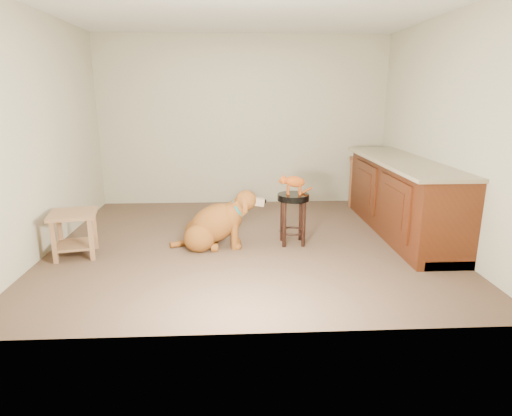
{
  "coord_description": "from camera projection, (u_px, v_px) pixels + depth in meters",
  "views": [
    {
      "loc": [
        -0.16,
        -4.82,
        1.72
      ],
      "look_at": [
        0.09,
        -0.08,
        0.45
      ],
      "focal_mm": 30.0,
      "sensor_mm": 36.0,
      "label": 1
    }
  ],
  "objects": [
    {
      "name": "cabinet_run",
      "position": [
        402.0,
        199.0,
        5.38
      ],
      "size": [
        0.7,
        2.56,
        0.94
      ],
      "color": "#4A1F0D",
      "rests_on": "ground"
    },
    {
      "name": "side_table",
      "position": [
        74.0,
        227.0,
        4.62
      ],
      "size": [
        0.56,
        0.56,
        0.49
      ],
      "rotation": [
        0.0,
        0.0,
        0.2
      ],
      "color": "#8F6342",
      "rests_on": "ground"
    },
    {
      "name": "room_shell",
      "position": [
        247.0,
        98.0,
        4.67
      ],
      "size": [
        4.54,
        4.04,
        2.62
      ],
      "color": "#B2AC8F",
      "rests_on": "ground"
    },
    {
      "name": "padded_stool",
      "position": [
        293.0,
        209.0,
        4.98
      ],
      "size": [
        0.37,
        0.37,
        0.6
      ],
      "rotation": [
        0.0,
        0.0,
        0.0
      ],
      "color": "black",
      "rests_on": "ground"
    },
    {
      "name": "tabby_kitten",
      "position": [
        293.0,
        182.0,
        4.9
      ],
      "size": [
        0.41,
        0.15,
        0.26
      ],
      "rotation": [
        0.0,
        0.0,
        0.0
      ],
      "color": "#8C390E",
      "rests_on": "padded_stool"
    },
    {
      "name": "floor",
      "position": [
        248.0,
        243.0,
        5.1
      ],
      "size": [
        4.5,
        4.0,
        0.01
      ],
      "primitive_type": "cube",
      "color": "brown",
      "rests_on": "ground"
    },
    {
      "name": "wood_stool",
      "position": [
        362.0,
        181.0,
        6.73
      ],
      "size": [
        0.5,
        0.5,
        0.75
      ],
      "rotation": [
        0.0,
        0.0,
        -0.25
      ],
      "color": "brown",
      "rests_on": "ground"
    },
    {
      "name": "golden_retriever",
      "position": [
        215.0,
        225.0,
        4.91
      ],
      "size": [
        1.13,
        0.56,
        0.71
      ],
      "rotation": [
        0.0,
        0.0,
        0.04
      ],
      "color": "brown",
      "rests_on": "ground"
    }
  ]
}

